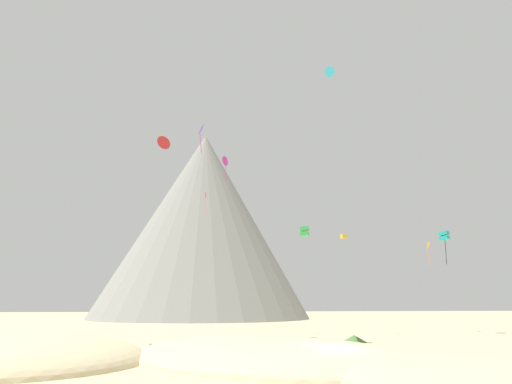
{
  "coord_description": "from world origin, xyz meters",
  "views": [
    {
      "loc": [
        -9.3,
        -29.01,
        4.25
      ],
      "look_at": [
        -0.01,
        40.08,
        22.21
      ],
      "focal_mm": 30.31,
      "sensor_mm": 36.0,
      "label": 1
    }
  ],
  "objects_px": {
    "bush_low_patch": "(150,349)",
    "kite_teal_low": "(444,236)",
    "rock_massif": "(204,225)",
    "kite_green_low": "(305,232)",
    "kite_cyan_high": "(330,72)",
    "kite_pink_mid": "(206,198)",
    "kite_indigo_high": "(201,132)",
    "kite_red_high": "(163,143)",
    "bush_ridge_crest": "(354,339)",
    "kite_gold_low": "(344,236)",
    "kite_magenta_mid": "(225,161)",
    "kite_orange_low": "(428,248)",
    "bush_near_right": "(423,359)"
  },
  "relations": [
    {
      "from": "bush_ridge_crest",
      "to": "rock_massif",
      "type": "height_order",
      "value": "rock_massif"
    },
    {
      "from": "kite_teal_low",
      "to": "kite_indigo_high",
      "type": "relative_size",
      "value": 1.29
    },
    {
      "from": "kite_teal_low",
      "to": "kite_cyan_high",
      "type": "bearing_deg",
      "value": 168.49
    },
    {
      "from": "bush_low_patch",
      "to": "kite_pink_mid",
      "type": "distance_m",
      "value": 43.69
    },
    {
      "from": "bush_ridge_crest",
      "to": "kite_cyan_high",
      "type": "distance_m",
      "value": 34.04
    },
    {
      "from": "bush_low_patch",
      "to": "kite_gold_low",
      "type": "bearing_deg",
      "value": 39.8
    },
    {
      "from": "bush_near_right",
      "to": "kite_magenta_mid",
      "type": "bearing_deg",
      "value": 111.25
    },
    {
      "from": "bush_ridge_crest",
      "to": "kite_teal_low",
      "type": "distance_m",
      "value": 25.7
    },
    {
      "from": "bush_ridge_crest",
      "to": "kite_cyan_high",
      "type": "xyz_separation_m",
      "value": [
        -0.89,
        1.32,
        34.01
      ]
    },
    {
      "from": "kite_indigo_high",
      "to": "kite_cyan_high",
      "type": "height_order",
      "value": "kite_cyan_high"
    },
    {
      "from": "rock_massif",
      "to": "kite_indigo_high",
      "type": "relative_size",
      "value": 22.8
    },
    {
      "from": "bush_low_patch",
      "to": "kite_orange_low",
      "type": "bearing_deg",
      "value": 31.58
    },
    {
      "from": "bush_low_patch",
      "to": "kite_red_high",
      "type": "height_order",
      "value": "kite_red_high"
    },
    {
      "from": "kite_gold_low",
      "to": "kite_teal_low",
      "type": "xyz_separation_m",
      "value": [
        15.69,
        0.05,
        0.35
      ]
    },
    {
      "from": "rock_massif",
      "to": "kite_green_low",
      "type": "distance_m",
      "value": 83.27
    },
    {
      "from": "bush_ridge_crest",
      "to": "kite_green_low",
      "type": "distance_m",
      "value": 13.18
    },
    {
      "from": "bush_low_patch",
      "to": "kite_teal_low",
      "type": "distance_m",
      "value": 47.21
    },
    {
      "from": "kite_pink_mid",
      "to": "kite_cyan_high",
      "type": "bearing_deg",
      "value": -83.84
    },
    {
      "from": "bush_near_right",
      "to": "kite_magenta_mid",
      "type": "relative_size",
      "value": 0.39
    },
    {
      "from": "kite_gold_low",
      "to": "kite_cyan_high",
      "type": "xyz_separation_m",
      "value": [
        -4.08,
        -9.58,
        20.78
      ]
    },
    {
      "from": "kite_teal_low",
      "to": "kite_red_high",
      "type": "xyz_separation_m",
      "value": [
        -42.56,
        5.49,
        14.83
      ]
    },
    {
      "from": "kite_cyan_high",
      "to": "kite_teal_low",
      "type": "bearing_deg",
      "value": -109.25
    },
    {
      "from": "kite_pink_mid",
      "to": "kite_indigo_high",
      "type": "distance_m",
      "value": 22.38
    },
    {
      "from": "kite_red_high",
      "to": "kite_green_low",
      "type": "xyz_separation_m",
      "value": [
        17.91,
        -18.06,
        -16.67
      ]
    },
    {
      "from": "kite_cyan_high",
      "to": "rock_massif",
      "type": "bearing_deg",
      "value": -34.17
    },
    {
      "from": "kite_teal_low",
      "to": "kite_orange_low",
      "type": "xyz_separation_m",
      "value": [
        -0.53,
        3.89,
        -1.27
      ]
    },
    {
      "from": "bush_ridge_crest",
      "to": "kite_pink_mid",
      "type": "relative_size",
      "value": 0.65
    },
    {
      "from": "kite_magenta_mid",
      "to": "kite_orange_low",
      "type": "height_order",
      "value": "kite_magenta_mid"
    },
    {
      "from": "kite_magenta_mid",
      "to": "kite_green_low",
      "type": "height_order",
      "value": "kite_magenta_mid"
    },
    {
      "from": "kite_cyan_high",
      "to": "bush_ridge_crest",
      "type": "bearing_deg",
      "value": 168.79
    },
    {
      "from": "kite_gold_low",
      "to": "kite_orange_low",
      "type": "relative_size",
      "value": 0.23
    },
    {
      "from": "bush_ridge_crest",
      "to": "bush_low_patch",
      "type": "xyz_separation_m",
      "value": [
        -21.43,
        -9.6,
        0.08
      ]
    },
    {
      "from": "kite_teal_low",
      "to": "kite_green_low",
      "type": "xyz_separation_m",
      "value": [
        -24.65,
        -12.57,
        -1.84
      ]
    },
    {
      "from": "bush_ridge_crest",
      "to": "bush_low_patch",
      "type": "distance_m",
      "value": 23.48
    },
    {
      "from": "kite_red_high",
      "to": "kite_indigo_high",
      "type": "relative_size",
      "value": 0.6
    },
    {
      "from": "kite_green_low",
      "to": "kite_magenta_mid",
      "type": "bearing_deg",
      "value": -128.32
    },
    {
      "from": "bush_near_right",
      "to": "kite_gold_low",
      "type": "relative_size",
      "value": 1.78
    },
    {
      "from": "bush_low_patch",
      "to": "kite_magenta_mid",
      "type": "xyz_separation_m",
      "value": [
        7.28,
        22.94,
        24.62
      ]
    },
    {
      "from": "kite_pink_mid",
      "to": "kite_red_high",
      "type": "xyz_separation_m",
      "value": [
        -7.04,
        -11.24,
        6.06
      ]
    },
    {
      "from": "bush_ridge_crest",
      "to": "kite_teal_low",
      "type": "relative_size",
      "value": 0.56
    },
    {
      "from": "kite_orange_low",
      "to": "kite_green_low",
      "type": "xyz_separation_m",
      "value": [
        -24.12,
        -16.47,
        -0.57
      ]
    },
    {
      "from": "kite_teal_low",
      "to": "kite_green_low",
      "type": "relative_size",
      "value": 3.85
    },
    {
      "from": "kite_orange_low",
      "to": "bush_low_patch",
      "type": "bearing_deg",
      "value": 177.69
    },
    {
      "from": "bush_ridge_crest",
      "to": "kite_indigo_high",
      "type": "distance_m",
      "value": 32.17
    },
    {
      "from": "kite_indigo_high",
      "to": "kite_cyan_high",
      "type": "xyz_separation_m",
      "value": [
        16.96,
        -4.34,
        7.85
      ]
    },
    {
      "from": "rock_massif",
      "to": "kite_green_low",
      "type": "height_order",
      "value": "rock_massif"
    },
    {
      "from": "rock_massif",
      "to": "kite_teal_low",
      "type": "xyz_separation_m",
      "value": [
        35.08,
        -68.7,
        -12.94
      ]
    },
    {
      "from": "kite_teal_low",
      "to": "kite_magenta_mid",
      "type": "relative_size",
      "value": 1.31
    },
    {
      "from": "kite_gold_low",
      "to": "kite_red_high",
      "type": "bearing_deg",
      "value": 161.49
    },
    {
      "from": "kite_teal_low",
      "to": "kite_magenta_mid",
      "type": "distance_m",
      "value": 34.93
    }
  ]
}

